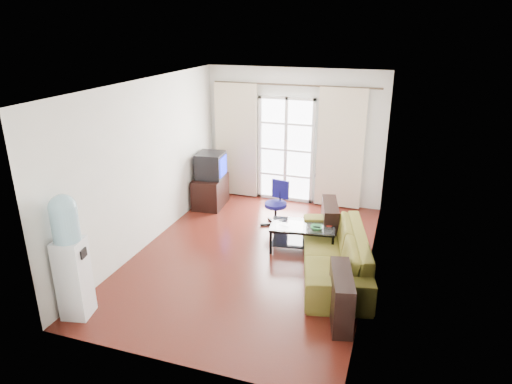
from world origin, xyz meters
TOP-DOWN VIEW (x-y plane):
  - floor at (0.00, 0.00)m, footprint 5.20×5.20m
  - ceiling at (0.00, 0.00)m, footprint 5.20×5.20m
  - wall_back at (0.00, 2.60)m, footprint 3.60×0.02m
  - wall_front at (0.00, -2.60)m, footprint 3.60×0.02m
  - wall_left at (-1.80, 0.00)m, footprint 0.02×5.20m
  - wall_right at (1.80, 0.00)m, footprint 0.02×5.20m
  - french_door at (-0.15, 2.54)m, footprint 1.16×0.06m
  - curtain_rod at (0.00, 2.50)m, footprint 3.30×0.04m
  - curtain_left at (-1.20, 2.48)m, footprint 0.90×0.07m
  - curtain_right at (0.95, 2.48)m, footprint 0.90×0.07m
  - radiator at (0.80, 2.50)m, footprint 0.64×0.12m
  - sofa at (1.31, -0.11)m, footprint 2.66×1.91m
  - coffee_table at (0.70, 0.49)m, footprint 1.11×0.74m
  - bowl at (0.93, 0.42)m, footprint 0.25×0.25m
  - book at (1.04, 0.64)m, footprint 0.30×0.32m
  - remote at (0.93, 0.48)m, footprint 0.16×0.05m
  - tv_stand at (-1.49, 1.75)m, footprint 0.61×0.86m
  - crt_tv at (-1.50, 1.76)m, footprint 0.60×0.60m
  - task_chair at (0.03, 1.26)m, footprint 0.66×0.66m
  - water_cooler at (-1.60, -2.18)m, footprint 0.40×0.39m

SIDE VIEW (x-z plane):
  - floor at x=0.00m, z-range 0.00..0.00m
  - task_chair at x=0.03m, z-range -0.17..0.65m
  - coffee_table at x=0.70m, z-range 0.06..0.48m
  - tv_stand at x=-1.49m, z-range 0.00..0.60m
  - radiator at x=0.80m, z-range 0.01..0.65m
  - sofa at x=1.31m, z-range 0.00..0.66m
  - remote at x=0.93m, z-range 0.42..0.44m
  - book at x=1.04m, z-range 0.42..0.44m
  - bowl at x=0.93m, z-range 0.42..0.47m
  - crt_tv at x=-1.50m, z-range 0.60..1.10m
  - water_cooler at x=-1.60m, z-range 0.04..1.68m
  - french_door at x=-0.15m, z-range 0.00..2.15m
  - curtain_left at x=-1.20m, z-range 0.02..2.38m
  - curtain_right at x=0.95m, z-range 0.02..2.38m
  - wall_back at x=0.00m, z-range 0.00..2.70m
  - wall_front at x=0.00m, z-range 0.00..2.70m
  - wall_left at x=-1.80m, z-range 0.00..2.70m
  - wall_right at x=1.80m, z-range 0.00..2.70m
  - curtain_rod at x=0.00m, z-range 2.36..2.40m
  - ceiling at x=0.00m, z-range 2.70..2.70m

